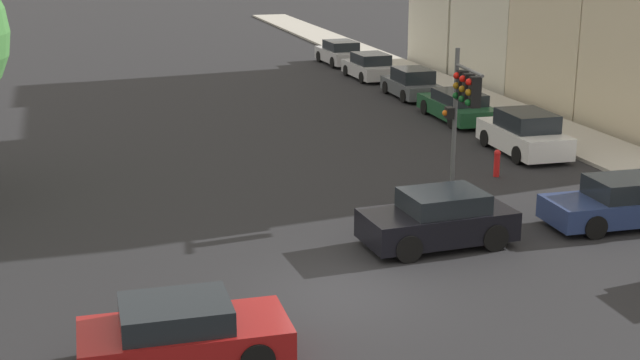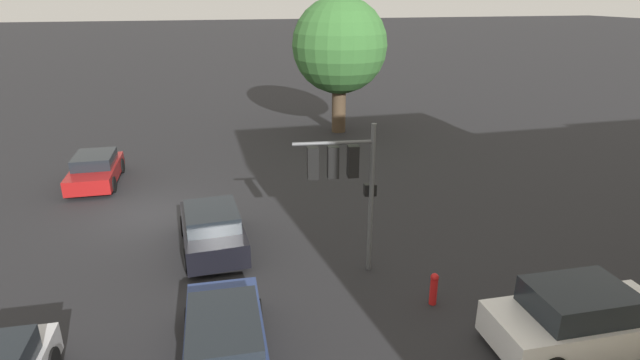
{
  "view_description": "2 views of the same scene",
  "coord_description": "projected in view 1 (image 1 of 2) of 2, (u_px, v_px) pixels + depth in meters",
  "views": [
    {
      "loc": [
        -5.83,
        -17.89,
        8.1
      ],
      "look_at": [
        0.62,
        3.69,
        1.62
      ],
      "focal_mm": 50.0,
      "sensor_mm": 36.0,
      "label": 1
    },
    {
      "loc": [
        18.27,
        2.12,
        7.8
      ],
      "look_at": [
        3.74,
        5.78,
        2.18
      ],
      "focal_mm": 28.0,
      "sensor_mm": 36.0,
      "label": 2
    }
  ],
  "objects": [
    {
      "name": "parked_car_0",
      "position": [
        524.0,
        134.0,
        32.45
      ],
      "size": [
        2.04,
        4.32,
        1.6
      ],
      "rotation": [
        0.0,
        0.0,
        1.54
      ],
      "color": "silver",
      "rests_on": "ground_plane"
    },
    {
      "name": "sidewalk_strip",
      "position": [
        384.0,
        62.0,
        54.01
      ],
      "size": [
        3.01,
        60.0,
        0.13
      ],
      "color": "#ADA89E",
      "rests_on": "ground_plane"
    },
    {
      "name": "fire_hydrant",
      "position": [
        497.0,
        162.0,
        29.58
      ],
      "size": [
        0.22,
        0.22,
        0.92
      ],
      "color": "red",
      "rests_on": "ground_plane"
    },
    {
      "name": "parked_car_3",
      "position": [
        370.0,
        67.0,
        48.25
      ],
      "size": [
        2.03,
        4.08,
        1.41
      ],
      "rotation": [
        0.0,
        0.0,
        1.59
      ],
      "color": "#B7B7BC",
      "rests_on": "ground_plane"
    },
    {
      "name": "crossing_car_0",
      "position": [
        438.0,
        220.0,
        23.17
      ],
      "size": [
        4.01,
        2.09,
        1.46
      ],
      "rotation": [
        0.0,
        0.0,
        3.19
      ],
      "color": "black",
      "rests_on": "ground_plane"
    },
    {
      "name": "crossing_car_1",
      "position": [
        183.0,
        334.0,
        16.89
      ],
      "size": [
        4.01,
        1.99,
        1.29
      ],
      "rotation": [
        0.0,
        0.0,
        -0.03
      ],
      "color": "maroon",
      "rests_on": "ground_plane"
    },
    {
      "name": "ground_plane",
      "position": [
        340.0,
        293.0,
        20.32
      ],
      "size": [
        300.0,
        300.0,
        0.0
      ],
      "primitive_type": "plane",
      "color": "black"
    },
    {
      "name": "crossing_car_2",
      "position": [
        627.0,
        203.0,
        24.76
      ],
      "size": [
        4.58,
        1.98,
        1.37
      ],
      "rotation": [
        0.0,
        0.0,
        3.1
      ],
      "color": "navy",
      "rests_on": "ground_plane"
    },
    {
      "name": "traffic_signal",
      "position": [
        463.0,
        96.0,
        26.48
      ],
      "size": [
        0.58,
        2.43,
        4.5
      ],
      "rotation": [
        0.0,
        0.0,
        3.03
      ],
      "color": "#515456",
      "rests_on": "ground_plane"
    },
    {
      "name": "parked_car_4",
      "position": [
        340.0,
        53.0,
        53.27
      ],
      "size": [
        2.04,
        4.24,
        1.42
      ],
      "rotation": [
        0.0,
        0.0,
        1.6
      ],
      "color": "#B7B7BC",
      "rests_on": "ground_plane"
    },
    {
      "name": "parked_car_1",
      "position": [
        458.0,
        106.0,
        38.05
      ],
      "size": [
        2.0,
        4.83,
        1.28
      ],
      "rotation": [
        0.0,
        0.0,
        1.55
      ],
      "color": "#194728",
      "rests_on": "ground_plane"
    },
    {
      "name": "parked_car_2",
      "position": [
        412.0,
        84.0,
        43.06
      ],
      "size": [
        1.91,
        3.99,
        1.43
      ],
      "rotation": [
        0.0,
        0.0,
        1.56
      ],
      "color": "#4C5156",
      "rests_on": "ground_plane"
    }
  ]
}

